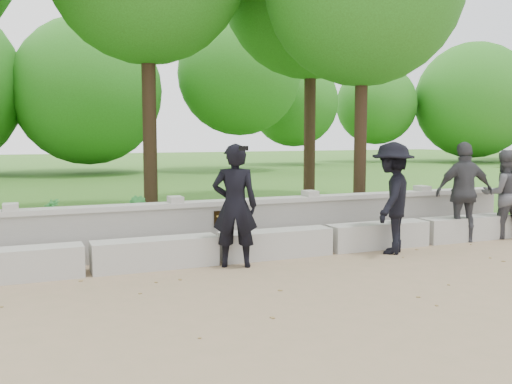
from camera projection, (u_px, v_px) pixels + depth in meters
ground at (266, 293)px, 7.28m from camera, size 80.00×80.00×0.00m
lawn at (109, 187)px, 20.14m from camera, size 40.00×22.00×0.25m
concrete_bench at (218, 248)px, 9.00m from camera, size 11.90×0.45×0.45m
parapet_wall at (205, 227)px, 9.62m from camera, size 12.50×0.35×0.90m
man_main at (235, 206)px, 8.64m from camera, size 0.81×0.75×1.88m
visitor_left at (503, 194)px, 11.05m from camera, size 1.01×0.91×1.72m
visitor_mid at (392, 198)px, 9.65m from camera, size 1.37×1.35×1.89m
visitor_right at (464, 192)px, 10.63m from camera, size 1.18×0.72×1.88m
shrub_b at (138, 215)px, 10.10m from camera, size 0.46×0.48×0.68m
shrub_d at (52, 215)px, 10.50m from camera, size 0.43×0.43×0.58m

